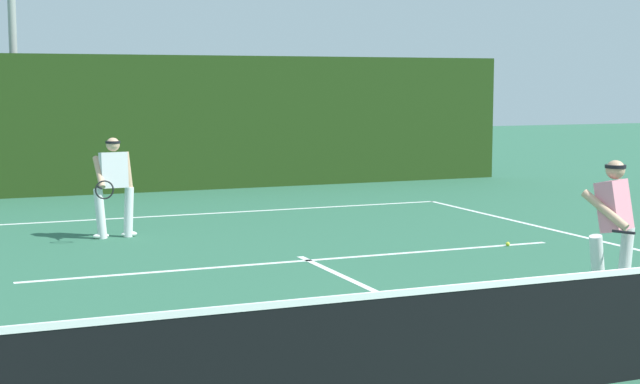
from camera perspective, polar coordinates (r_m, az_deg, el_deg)
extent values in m
cube|color=white|center=(18.34, -6.72, -1.28)|extent=(9.73, 0.10, 0.01)
cube|color=white|center=(13.48, -0.70, -4.09)|extent=(7.94, 0.10, 0.01)
cube|color=white|center=(10.92, 4.94, -6.66)|extent=(0.10, 6.40, 0.01)
cube|color=black|center=(8.19, 15.42, -8.11)|extent=(10.49, 0.02, 0.91)
cube|color=white|center=(8.08, 15.53, -4.81)|extent=(10.49, 0.03, 0.05)
cylinder|color=silver|center=(11.80, 17.72, -3.95)|extent=(0.30, 0.25, 0.83)
cylinder|color=silver|center=(11.16, 16.22, -4.49)|extent=(0.35, 0.27, 0.83)
ellipsoid|color=white|center=(11.87, 17.66, -5.67)|extent=(0.28, 0.21, 0.09)
ellipsoid|color=white|center=(11.23, 16.16, -6.30)|extent=(0.28, 0.21, 0.09)
cube|color=pink|center=(11.37, 17.11, -0.78)|extent=(0.52, 0.48, 0.60)
cylinder|color=tan|center=(11.59, 17.59, -0.80)|extent=(0.18, 0.15, 0.63)
cylinder|color=tan|center=(11.17, 16.60, -1.03)|extent=(0.34, 0.55, 0.43)
sphere|color=tan|center=(11.33, 17.18, 1.28)|extent=(0.22, 0.22, 0.22)
cylinder|color=black|center=(11.33, 17.19, 1.47)|extent=(0.31, 0.31, 0.04)
cylinder|color=black|center=(11.05, 17.63, -2.29)|extent=(0.14, 0.25, 0.03)
cylinder|color=silver|center=(15.77, -11.32, -1.18)|extent=(0.19, 0.15, 0.82)
cylinder|color=silver|center=(15.66, -12.95, -1.27)|extent=(0.21, 0.15, 0.82)
ellipsoid|color=white|center=(15.82, -11.29, -2.47)|extent=(0.26, 0.12, 0.09)
ellipsoid|color=white|center=(15.72, -12.92, -2.57)|extent=(0.26, 0.12, 0.09)
cube|color=silver|center=(15.64, -12.19, 1.29)|extent=(0.43, 0.28, 0.58)
cylinder|color=tan|center=(15.69, -11.36, 1.23)|extent=(0.16, 0.10, 0.63)
cylinder|color=tan|center=(15.59, -13.03, 1.15)|extent=(0.12, 0.52, 0.50)
sphere|color=tan|center=(15.61, -12.23, 2.78)|extent=(0.22, 0.22, 0.22)
cylinder|color=black|center=(15.60, -12.23, 2.92)|extent=(0.25, 0.25, 0.04)
cylinder|color=black|center=(15.36, -12.99, 0.26)|extent=(0.04, 0.26, 0.03)
torus|color=black|center=(15.03, -12.71, 0.13)|extent=(0.29, 0.04, 0.29)
sphere|color=#D1E033|center=(14.92, 11.12, -3.06)|extent=(0.07, 0.07, 0.07)
cube|color=#213B13|center=(22.06, -9.60, 4.03)|extent=(17.69, 0.12, 3.10)
cylinder|color=#9EA39E|center=(22.69, -17.79, 7.78)|extent=(0.18, 0.18, 6.19)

